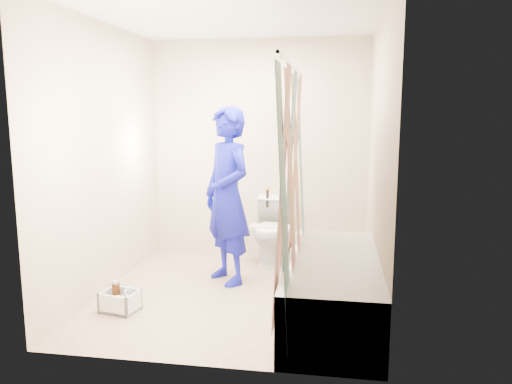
% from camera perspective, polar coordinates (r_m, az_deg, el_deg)
% --- Properties ---
extents(floor, '(2.60, 2.60, 0.00)m').
position_cam_1_polar(floor, '(4.58, -2.21, -11.52)').
color(floor, tan).
rests_on(floor, ground).
extents(ceiling, '(2.40, 2.60, 0.02)m').
position_cam_1_polar(ceiling, '(4.35, -2.42, 19.53)').
color(ceiling, silver).
rests_on(ceiling, wall_back).
extents(wall_back, '(2.40, 0.02, 2.40)m').
position_cam_1_polar(wall_back, '(5.58, 0.37, 4.92)').
color(wall_back, beige).
rests_on(wall_back, ground).
extents(wall_front, '(2.40, 0.02, 2.40)m').
position_cam_1_polar(wall_front, '(3.05, -7.19, 1.15)').
color(wall_front, beige).
rests_on(wall_front, ground).
extents(wall_left, '(0.02, 2.60, 2.40)m').
position_cam_1_polar(wall_left, '(4.69, -16.86, 3.68)').
color(wall_left, beige).
rests_on(wall_left, ground).
extents(wall_right, '(0.02, 2.60, 2.40)m').
position_cam_1_polar(wall_right, '(4.23, 13.86, 3.23)').
color(wall_right, beige).
rests_on(wall_right, ground).
extents(bathtub, '(0.70, 1.75, 0.50)m').
position_cam_1_polar(bathtub, '(4.01, 8.73, -10.65)').
color(bathtub, silver).
rests_on(bathtub, ground).
extents(curtain_rod, '(0.02, 1.90, 0.02)m').
position_cam_1_polar(curtain_rod, '(3.80, 4.24, 14.14)').
color(curtain_rod, silver).
rests_on(curtain_rod, wall_back).
extents(shower_curtain, '(0.06, 1.75, 1.80)m').
position_cam_1_polar(shower_curtain, '(3.83, 4.07, 0.15)').
color(shower_curtain, white).
rests_on(shower_curtain, curtain_rod).
extents(toilet, '(0.40, 0.68, 0.69)m').
position_cam_1_polar(toilet, '(5.41, 1.77, -4.41)').
color(toilet, silver).
rests_on(toilet, ground).
extents(tank_lid, '(0.43, 0.19, 0.03)m').
position_cam_1_polar(tank_lid, '(5.29, 1.60, -4.06)').
color(tank_lid, white).
rests_on(tank_lid, toilet).
extents(tank_internals, '(0.17, 0.06, 0.23)m').
position_cam_1_polar(tank_internals, '(5.52, 1.66, -0.56)').
color(tank_internals, black).
rests_on(tank_internals, toilet).
extents(plumber, '(0.71, 0.71, 1.67)m').
position_cam_1_polar(plumber, '(4.69, -3.30, -0.46)').
color(plumber, navy).
rests_on(plumber, ground).
extents(cleaning_caddy, '(0.32, 0.28, 0.22)m').
position_cam_1_polar(cleaning_caddy, '(4.32, -15.17, -12.06)').
color(cleaning_caddy, silver).
rests_on(cleaning_caddy, ground).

